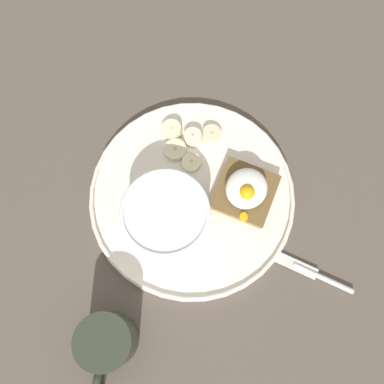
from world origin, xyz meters
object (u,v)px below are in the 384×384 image
Objects in this scene: oatmeal_bowl at (166,216)px; banana_slice_right at (193,137)px; poached_egg at (247,189)px; banana_slice_left at (171,130)px; banana_slice_back at (191,162)px; banana_slice_front at (212,134)px; coffee_mug at (107,342)px; toast_slice at (245,192)px; knife at (312,273)px; banana_slice_inner at (175,150)px.

oatmeal_bowl is 13.41cm from banana_slice_right.
poached_egg is 14.90cm from banana_slice_left.
banana_slice_left reaches higher than banana_slice_back.
banana_slice_back is (5.46, 0.37, -0.02)cm from banana_slice_front.
coffee_mug is at bearing 14.86° from oatmeal_bowl.
oatmeal_bowl is 12.05cm from toast_slice.
banana_slice_right reaches higher than knife.
banana_slice_right reaches higher than banana_slice_inner.
banana_slice_front is at bearing 138.01° from banana_slice_right.
banana_slice_right is (-12.26, -5.02, -2.08)cm from oatmeal_bowl.
banana_slice_inner is at bearing -158.49° from coffee_mug.
toast_slice is 2.23× the size of banana_slice_left.
banana_slice_right is at bearing -162.00° from coffee_mug.
toast_slice is 1.05× the size of coffee_mug.
banana_slice_inner is at bearing 49.09° from banana_slice_left.
poached_egg is 1.60× the size of banana_slice_inner.
toast_slice reaches higher than banana_slice_back.
banana_slice_front is at bearing -168.03° from oatmeal_bowl.
knife is at bearing 77.39° from toast_slice.
banana_slice_right reaches higher than banana_slice_back.
banana_slice_inner is 0.47× the size of coffee_mug.
oatmeal_bowl reaches higher than poached_egg.
banana_slice_front reaches higher than knife.
toast_slice is at bearing 79.11° from banana_slice_right.
toast_slice is 27.56cm from coffee_mug.
banana_slice_front and banana_slice_back have the same top height.
banana_slice_right is 0.30× the size of knife.
poached_egg reaches higher than banana_slice_left.
banana_slice_left is 3.45cm from banana_slice_right.
toast_slice reaches higher than banana_slice_inner.
poached_egg is at bearing 94.51° from banana_slice_inner.
oatmeal_bowl is 14.09cm from banana_slice_left.
oatmeal_bowl is 2.65× the size of banana_slice_left.
banana_slice_back is at bearing 3.89° from banana_slice_front.
banana_slice_back is (-8.97, -2.69, -2.21)cm from oatmeal_bowl.
banana_slice_right is at bearing -100.89° from toast_slice.
poached_egg reaches higher than knife.
toast_slice is 1.40× the size of poached_egg.
banana_slice_left is at bearing -155.68° from coffee_mug.
oatmeal_bowl is 0.98× the size of knife.
toast_slice reaches higher than banana_slice_left.
toast_slice is at bearing 147.88° from oatmeal_bowl.
poached_egg reaches higher than banana_slice_front.
toast_slice is at bearing 65.12° from banana_slice_front.
banana_slice_left is (-11.19, -8.29, -2.12)cm from oatmeal_bowl.
toast_slice is 11.55cm from banana_slice_right.
oatmeal_bowl is 14.92cm from banana_slice_front.
banana_slice_right is 0.81× the size of banana_slice_inner.
poached_egg is 1.60× the size of banana_slice_left.
coffee_mug reaches higher than knife.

